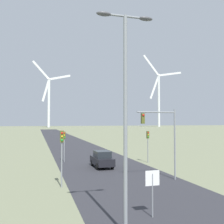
# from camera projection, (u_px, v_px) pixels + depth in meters

# --- Properties ---
(road_surface) EXTENTS (10.00, 240.00, 0.01)m
(road_surface) POSITION_uv_depth(u_px,v_px,m) (75.00, 147.00, 52.08)
(road_surface) COLOR #2D2D33
(road_surface) RESTS_ON ground
(streetlamp) EXTENTS (2.74, 0.32, 10.03)m
(streetlamp) POSITION_uv_depth(u_px,v_px,m) (125.00, 96.00, 11.96)
(streetlamp) COLOR gray
(streetlamp) RESTS_ON ground
(stop_sign_near) EXTENTS (0.81, 0.07, 2.47)m
(stop_sign_near) POSITION_uv_depth(u_px,v_px,m) (152.00, 184.00, 13.87)
(stop_sign_near) COLOR gray
(stop_sign_near) RESTS_ON ground
(traffic_light_post_near_left) EXTENTS (0.28, 0.34, 4.36)m
(traffic_light_post_near_left) POSITION_uv_depth(u_px,v_px,m) (62.00, 146.00, 20.20)
(traffic_light_post_near_left) COLOR gray
(traffic_light_post_near_left) RESTS_ON ground
(traffic_light_post_near_right) EXTENTS (0.28, 0.34, 3.88)m
(traffic_light_post_near_right) POSITION_uv_depth(u_px,v_px,m) (148.00, 139.00, 32.34)
(traffic_light_post_near_right) COLOR gray
(traffic_light_post_near_right) RESTS_ON ground
(traffic_light_post_mid_left) EXTENTS (0.28, 0.34, 3.79)m
(traffic_light_post_mid_left) POSITION_uv_depth(u_px,v_px,m) (64.00, 140.00, 32.72)
(traffic_light_post_mid_left) COLOR gray
(traffic_light_post_mid_left) RESTS_ON ground
(traffic_light_mast_overhead) EXTENTS (3.63, 0.35, 6.12)m
(traffic_light_mast_overhead) POSITION_uv_depth(u_px,v_px,m) (162.00, 131.00, 22.69)
(traffic_light_mast_overhead) COLOR gray
(traffic_light_mast_overhead) RESTS_ON ground
(car_approaching) EXTENTS (1.91, 4.15, 1.83)m
(car_approaching) POSITION_uv_depth(u_px,v_px,m) (102.00, 159.00, 28.86)
(car_approaching) COLOR black
(car_approaching) RESTS_ON ground
(wind_turbine_left) EXTENTS (33.54, 9.37, 56.86)m
(wind_turbine_left) POSITION_uv_depth(u_px,v_px,m) (49.00, 97.00, 227.22)
(wind_turbine_left) COLOR silver
(wind_turbine_left) RESTS_ON ground
(wind_turbine_center) EXTENTS (40.00, 2.60, 68.93)m
(wind_turbine_center) POSITION_uv_depth(u_px,v_px,m) (159.00, 95.00, 252.43)
(wind_turbine_center) COLOR silver
(wind_turbine_center) RESTS_ON ground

